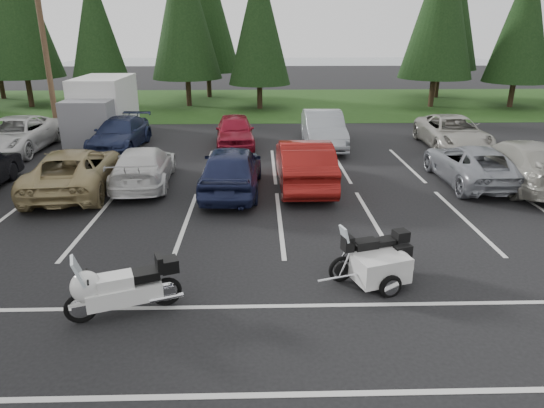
{
  "coord_description": "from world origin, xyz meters",
  "views": [
    {
      "loc": [
        -0.08,
        -11.92,
        5.29
      ],
      "look_at": [
        0.23,
        -0.5,
        1.09
      ],
      "focal_mm": 32.0,
      "sensor_mm": 36.0,
      "label": 1
    }
  ],
  "objects_px": {
    "car_far_2": "(235,131)",
    "cargo_trailer": "(380,271)",
    "car_near_2": "(74,170)",
    "car_far_4": "(453,133)",
    "adventure_motorcycle": "(371,250)",
    "utility_pole": "(44,40)",
    "car_far_3": "(323,129)",
    "car_near_3": "(144,166)",
    "touring_motorcycle": "(123,283)",
    "car_near_7": "(520,163)",
    "car_far_1": "(120,134)",
    "car_near_6": "(472,164)",
    "car_far_0": "(15,135)",
    "box_truck": "(99,109)",
    "car_near_4": "(231,169)",
    "car_near_5": "(304,163)"
  },
  "relations": [
    {
      "from": "car_near_2",
      "to": "adventure_motorcycle",
      "type": "distance_m",
      "value": 10.74
    },
    {
      "from": "car_far_1",
      "to": "car_far_4",
      "type": "distance_m",
      "value": 15.21
    },
    {
      "from": "utility_pole",
      "to": "car_near_3",
      "type": "relative_size",
      "value": 1.93
    },
    {
      "from": "car_near_7",
      "to": "car_far_1",
      "type": "distance_m",
      "value": 16.52
    },
    {
      "from": "car_near_4",
      "to": "car_far_2",
      "type": "xyz_separation_m",
      "value": [
        -0.18,
        6.73,
        -0.08
      ]
    },
    {
      "from": "utility_pole",
      "to": "cargo_trailer",
      "type": "bearing_deg",
      "value": -49.8
    },
    {
      "from": "touring_motorcycle",
      "to": "cargo_trailer",
      "type": "relative_size",
      "value": 1.51
    },
    {
      "from": "car_far_2",
      "to": "utility_pole",
      "type": "bearing_deg",
      "value": 166.41
    },
    {
      "from": "car_near_7",
      "to": "touring_motorcycle",
      "type": "xyz_separation_m",
      "value": [
        -11.76,
        -7.92,
        -0.13
      ]
    },
    {
      "from": "car_near_5",
      "to": "car_far_3",
      "type": "relative_size",
      "value": 1.02
    },
    {
      "from": "car_far_1",
      "to": "car_far_2",
      "type": "distance_m",
      "value": 5.24
    },
    {
      "from": "cargo_trailer",
      "to": "box_truck",
      "type": "bearing_deg",
      "value": 106.5
    },
    {
      "from": "car_near_4",
      "to": "car_near_7",
      "type": "distance_m",
      "value": 10.07
    },
    {
      "from": "car_near_3",
      "to": "car_far_2",
      "type": "height_order",
      "value": "car_far_2"
    },
    {
      "from": "car_far_2",
      "to": "car_far_3",
      "type": "relative_size",
      "value": 0.86
    },
    {
      "from": "car_near_2",
      "to": "car_near_3",
      "type": "height_order",
      "value": "car_near_2"
    },
    {
      "from": "box_truck",
      "to": "adventure_motorcycle",
      "type": "distance_m",
      "value": 18.1
    },
    {
      "from": "car_near_3",
      "to": "touring_motorcycle",
      "type": "distance_m",
      "value": 8.43
    },
    {
      "from": "car_far_0",
      "to": "car_near_5",
      "type": "bearing_deg",
      "value": -23.61
    },
    {
      "from": "car_near_2",
      "to": "touring_motorcycle",
      "type": "bearing_deg",
      "value": 109.41
    },
    {
      "from": "utility_pole",
      "to": "car_far_3",
      "type": "bearing_deg",
      "value": -7.9
    },
    {
      "from": "car_far_2",
      "to": "cargo_trailer",
      "type": "bearing_deg",
      "value": -78.16
    },
    {
      "from": "car_near_5",
      "to": "car_far_1",
      "type": "bearing_deg",
      "value": -36.68
    },
    {
      "from": "car_near_2",
      "to": "car_far_1",
      "type": "relative_size",
      "value": 1.11
    },
    {
      "from": "car_far_0",
      "to": "car_far_3",
      "type": "relative_size",
      "value": 1.1
    },
    {
      "from": "car_near_3",
      "to": "car_far_4",
      "type": "bearing_deg",
      "value": -162.21
    },
    {
      "from": "touring_motorcycle",
      "to": "cargo_trailer",
      "type": "distance_m",
      "value": 5.28
    },
    {
      "from": "car_near_2",
      "to": "car_far_0",
      "type": "distance_m",
      "value": 7.25
    },
    {
      "from": "cargo_trailer",
      "to": "car_near_3",
      "type": "bearing_deg",
      "value": 113.92
    },
    {
      "from": "touring_motorcycle",
      "to": "car_far_4",
      "type": "bearing_deg",
      "value": 28.76
    },
    {
      "from": "utility_pole",
      "to": "cargo_trailer",
      "type": "distance_m",
      "value": 19.82
    },
    {
      "from": "utility_pole",
      "to": "box_truck",
      "type": "xyz_separation_m",
      "value": [
        2.0,
        0.5,
        -3.25
      ]
    },
    {
      "from": "car_near_3",
      "to": "car_near_5",
      "type": "distance_m",
      "value": 5.64
    },
    {
      "from": "adventure_motorcycle",
      "to": "cargo_trailer",
      "type": "bearing_deg",
      "value": -90.64
    },
    {
      "from": "box_truck",
      "to": "cargo_trailer",
      "type": "bearing_deg",
      "value": -55.53
    },
    {
      "from": "utility_pole",
      "to": "touring_motorcycle",
      "type": "xyz_separation_m",
      "value": [
        7.29,
        -15.68,
        -4.02
      ]
    },
    {
      "from": "car_far_4",
      "to": "touring_motorcycle",
      "type": "bearing_deg",
      "value": -128.16
    },
    {
      "from": "car_near_3",
      "to": "car_far_0",
      "type": "distance_m",
      "value": 8.4
    },
    {
      "from": "utility_pole",
      "to": "car_near_6",
      "type": "distance_m",
      "value": 19.43
    },
    {
      "from": "car_far_1",
      "to": "box_truck",
      "type": "bearing_deg",
      "value": 126.57
    },
    {
      "from": "car_near_3",
      "to": "touring_motorcycle",
      "type": "height_order",
      "value": "touring_motorcycle"
    },
    {
      "from": "utility_pole",
      "to": "adventure_motorcycle",
      "type": "relative_size",
      "value": 4.11
    },
    {
      "from": "car_near_2",
      "to": "car_far_3",
      "type": "distance_m",
      "value": 11.13
    },
    {
      "from": "car_near_2",
      "to": "car_far_4",
      "type": "bearing_deg",
      "value": -165.02
    },
    {
      "from": "car_near_2",
      "to": "car_near_7",
      "type": "bearing_deg",
      "value": 175.07
    },
    {
      "from": "car_far_1",
      "to": "touring_motorcycle",
      "type": "distance_m",
      "value": 14.23
    },
    {
      "from": "car_near_6",
      "to": "car_far_0",
      "type": "relative_size",
      "value": 0.89
    },
    {
      "from": "car_far_4",
      "to": "adventure_motorcycle",
      "type": "xyz_separation_m",
      "value": [
        -6.43,
        -12.07,
        -0.06
      ]
    },
    {
      "from": "utility_pole",
      "to": "car_near_5",
      "type": "distance_m",
      "value": 14.34
    },
    {
      "from": "car_near_7",
      "to": "car_far_4",
      "type": "relative_size",
      "value": 1.05
    }
  ]
}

